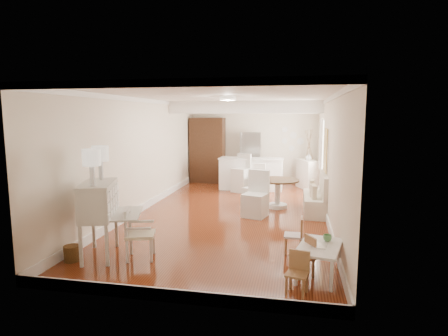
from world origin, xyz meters
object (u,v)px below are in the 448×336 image
(breakfast_counter, at_px, (251,174))
(secretary_bureau, at_px, (99,220))
(kids_table, at_px, (319,261))
(fridge, at_px, (260,159))
(kids_chair_c, at_px, (297,273))
(slip_chair_near, at_px, (255,194))
(pantry_cabinet, at_px, (208,150))
(dining_table, at_px, (278,194))
(slip_chair_far, at_px, (253,188))
(gustavian_armchair, at_px, (140,233))
(bar_stool_left, at_px, (241,173))
(sideboard, at_px, (308,174))
(kids_chair_a, at_px, (302,256))
(bar_stool_right, at_px, (258,179))
(wicker_basket, at_px, (72,253))
(kids_chair_b, at_px, (293,235))

(breakfast_counter, bearing_deg, secretary_bureau, -105.96)
(kids_table, relative_size, fridge, 0.53)
(kids_table, height_order, fridge, fridge)
(secretary_bureau, distance_m, kids_chair_c, 3.39)
(slip_chair_near, xyz_separation_m, pantry_cabinet, (-2.20, 4.34, 0.61))
(secretary_bureau, xyz_separation_m, dining_table, (2.77, 4.00, -0.26))
(slip_chair_far, distance_m, breakfast_counter, 1.98)
(kids_chair_c, bearing_deg, slip_chair_far, 116.94)
(slip_chair_far, bearing_deg, kids_chair_c, 47.44)
(kids_table, xyz_separation_m, fridge, (-1.60, 7.47, 0.66))
(gustavian_armchair, relative_size, kids_chair_c, 1.47)
(slip_chair_far, bearing_deg, kids_table, 53.01)
(bar_stool_left, distance_m, sideboard, 2.29)
(kids_chair_a, xyz_separation_m, bar_stool_right, (-1.25, 5.83, 0.15))
(wicker_basket, xyz_separation_m, pantry_cabinet, (0.45, 7.66, 1.02))
(wicker_basket, distance_m, pantry_cabinet, 7.74)
(secretary_bureau, height_order, breakfast_counter, secretary_bureau)
(slip_chair_near, xyz_separation_m, slip_chair_far, (-0.22, 1.30, -0.11))
(secretary_bureau, relative_size, wicker_basket, 4.94)
(kids_chair_b, relative_size, kids_chair_c, 1.12)
(wicker_basket, height_order, slip_chair_near, slip_chair_near)
(gustavian_armchair, height_order, dining_table, gustavian_armchair)
(kids_chair_b, height_order, slip_chair_far, slip_chair_far)
(wicker_basket, distance_m, slip_chair_near, 4.27)
(sideboard, bearing_deg, secretary_bureau, -140.92)
(slip_chair_far, relative_size, bar_stool_left, 0.73)
(secretary_bureau, xyz_separation_m, kids_table, (3.60, -0.12, -0.40))
(slip_chair_near, bearing_deg, bar_stool_left, 120.45)
(kids_chair_b, distance_m, breakfast_counter, 5.70)
(kids_chair_c, height_order, sideboard, sideboard)
(kids_table, relative_size, slip_chair_near, 0.88)
(kids_table, relative_size, dining_table, 0.87)
(secretary_bureau, bearing_deg, kids_chair_a, -20.65)
(kids_chair_a, xyz_separation_m, kids_chair_c, (-0.08, -0.59, -0.02))
(kids_chair_b, bearing_deg, wicker_basket, -72.35)
(breakfast_counter, distance_m, bar_stool_left, 0.51)
(gustavian_armchair, height_order, bar_stool_right, bar_stool_right)
(slip_chair_near, distance_m, fridge, 4.34)
(gustavian_armchair, relative_size, kids_chair_a, 1.39)
(kids_table, height_order, pantry_cabinet, pantry_cabinet)
(kids_chair_a, distance_m, sideboard, 7.00)
(slip_chair_far, height_order, breakfast_counter, breakfast_counter)
(gustavian_armchair, bearing_deg, dining_table, -43.25)
(slip_chair_far, relative_size, sideboard, 0.88)
(gustavian_armchair, xyz_separation_m, kids_chair_a, (2.64, -0.21, -0.12))
(gustavian_armchair, height_order, bar_stool_left, bar_stool_left)
(kids_chair_b, relative_size, dining_table, 0.60)
(kids_chair_a, bearing_deg, kids_chair_b, 159.40)
(kids_table, height_order, kids_chair_c, kids_chair_c)
(pantry_cabinet, bearing_deg, bar_stool_left, -46.36)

